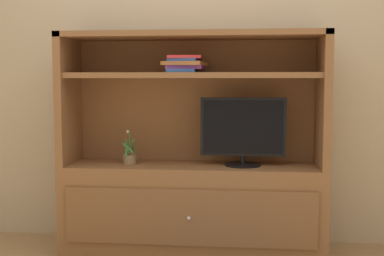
{
  "coord_description": "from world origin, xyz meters",
  "views": [
    {
      "loc": [
        0.34,
        -2.97,
        1.16
      ],
      "look_at": [
        0.0,
        0.35,
        0.85
      ],
      "focal_mm": 48.27,
      "sensor_mm": 36.0,
      "label": 1
    }
  ],
  "objects_px": {
    "potted_plant": "(130,158)",
    "magazine_stack": "(185,64)",
    "media_console": "(193,183)",
    "tv_monitor": "(243,131)"
  },
  "relations": [
    {
      "from": "potted_plant",
      "to": "magazine_stack",
      "type": "bearing_deg",
      "value": 1.76
    },
    {
      "from": "tv_monitor",
      "to": "potted_plant",
      "type": "height_order",
      "value": "tv_monitor"
    },
    {
      "from": "media_console",
      "to": "tv_monitor",
      "type": "xyz_separation_m",
      "value": [
        0.33,
        -0.01,
        0.35
      ]
    },
    {
      "from": "magazine_stack",
      "to": "media_console",
      "type": "bearing_deg",
      "value": 7.49
    },
    {
      "from": "tv_monitor",
      "to": "magazine_stack",
      "type": "xyz_separation_m",
      "value": [
        -0.39,
        0.0,
        0.44
      ]
    },
    {
      "from": "media_console",
      "to": "tv_monitor",
      "type": "bearing_deg",
      "value": -1.58
    },
    {
      "from": "media_console",
      "to": "potted_plant",
      "type": "distance_m",
      "value": 0.46
    },
    {
      "from": "media_console",
      "to": "magazine_stack",
      "type": "xyz_separation_m",
      "value": [
        -0.05,
        -0.01,
        0.79
      ]
    },
    {
      "from": "potted_plant",
      "to": "media_console",
      "type": "bearing_deg",
      "value": 2.49
    },
    {
      "from": "media_console",
      "to": "tv_monitor",
      "type": "height_order",
      "value": "media_console"
    }
  ]
}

